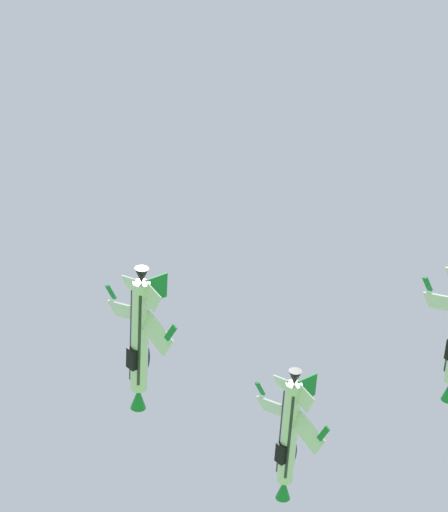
{
  "coord_description": "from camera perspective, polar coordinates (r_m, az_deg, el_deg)",
  "views": [
    {
      "loc": [
        -2.96,
        -2.37,
        1.64
      ],
      "look_at": [
        -35.69,
        35.52,
        97.32
      ],
      "focal_mm": 80.4,
      "sensor_mm": 36.0,
      "label": 1
    }
  ],
  "objects": [
    {
      "name": "fighter_jet_lead",
      "position": [
        117.98,
        3.25,
        -8.9
      ],
      "size": [
        12.37,
        12.45,
        7.85
      ],
      "rotation": [
        0.0,
        0.88,
        0.77
      ],
      "color": "silver"
    },
    {
      "name": "fighter_jet_left_wing",
      "position": [
        111.61,
        -4.2,
        -4.15
      ],
      "size": [
        12.33,
        12.45,
        7.68
      ],
      "rotation": [
        0.0,
        0.85,
        0.77
      ],
      "color": "silver"
    }
  ]
}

